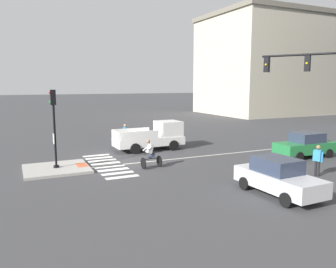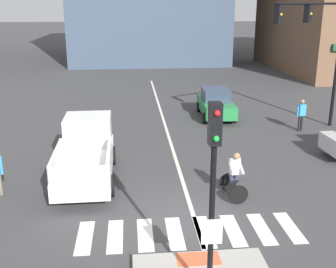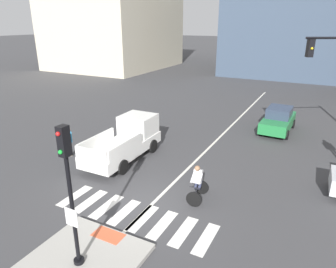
% 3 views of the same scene
% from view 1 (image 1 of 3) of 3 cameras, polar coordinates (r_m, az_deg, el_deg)
% --- Properties ---
extents(ground_plane, '(300.00, 300.00, 0.00)m').
position_cam_1_polar(ground_plane, '(21.06, -8.09, -4.96)').
color(ground_plane, '#3D3D3F').
extents(traffic_island, '(3.32, 3.53, 0.15)m').
position_cam_1_polar(traffic_island, '(20.32, -18.27, -5.58)').
color(traffic_island, '#A3A099').
rests_on(traffic_island, ground).
extents(tactile_pad_front, '(1.10, 0.60, 0.01)m').
position_cam_1_polar(tactile_pad_front, '(20.50, -14.34, -5.07)').
color(tactile_pad_front, '#DB5B38').
rests_on(tactile_pad_front, traffic_island).
extents(signal_pole, '(0.44, 0.38, 4.39)m').
position_cam_1_polar(signal_pole, '(19.86, -18.65, 2.06)').
color(signal_pole, black).
rests_on(signal_pole, traffic_island).
extents(crosswalk_stripe_a, '(0.44, 1.80, 0.01)m').
position_cam_1_polar(crosswalk_stripe_a, '(23.70, -12.02, -3.56)').
color(crosswalk_stripe_a, silver).
rests_on(crosswalk_stripe_a, ground).
extents(crosswalk_stripe_b, '(0.44, 1.80, 0.01)m').
position_cam_1_polar(crosswalk_stripe_b, '(22.88, -11.53, -3.97)').
color(crosswalk_stripe_b, silver).
rests_on(crosswalk_stripe_b, ground).
extents(crosswalk_stripe_c, '(0.44, 1.80, 0.01)m').
position_cam_1_polar(crosswalk_stripe_c, '(22.07, -11.01, -4.41)').
color(crosswalk_stripe_c, silver).
rests_on(crosswalk_stripe_c, ground).
extents(crosswalk_stripe_d, '(0.44, 1.80, 0.01)m').
position_cam_1_polar(crosswalk_stripe_d, '(21.26, -10.45, -4.88)').
color(crosswalk_stripe_d, silver).
rests_on(crosswalk_stripe_d, ground).
extents(crosswalk_stripe_e, '(0.44, 1.80, 0.01)m').
position_cam_1_polar(crosswalk_stripe_e, '(20.46, -9.85, -5.39)').
color(crosswalk_stripe_e, silver).
rests_on(crosswalk_stripe_e, ground).
extents(crosswalk_stripe_f, '(0.44, 1.80, 0.01)m').
position_cam_1_polar(crosswalk_stripe_f, '(19.65, -9.19, -5.95)').
color(crosswalk_stripe_f, silver).
rests_on(crosswalk_stripe_f, ground).
extents(crosswalk_stripe_g, '(0.44, 1.80, 0.01)m').
position_cam_1_polar(crosswalk_stripe_g, '(18.86, -8.48, -6.54)').
color(crosswalk_stripe_g, silver).
rests_on(crosswalk_stripe_g, ground).
extents(crosswalk_stripe_h, '(0.44, 1.80, 0.01)m').
position_cam_1_polar(crosswalk_stripe_h, '(18.07, -7.70, -7.19)').
color(crosswalk_stripe_h, silver).
rests_on(crosswalk_stripe_h, ground).
extents(lane_centre_line, '(0.14, 28.00, 0.01)m').
position_cam_1_polar(lane_centre_line, '(25.51, 14.15, -2.78)').
color(lane_centre_line, silver).
rests_on(lane_centre_line, ground).
extents(traffic_light_mast, '(4.62, 2.84, 6.58)m').
position_cam_1_polar(traffic_light_mast, '(18.73, 25.91, 6.80)').
color(traffic_light_mast, black).
rests_on(traffic_light_mast, ground).
extents(building_far_block, '(16.12, 18.53, 15.96)m').
position_cam_1_polar(building_far_block, '(59.36, 15.87, 11.13)').
color(building_far_block, beige).
rests_on(building_far_block, ground).
extents(car_green_eastbound_far, '(1.95, 4.15, 1.64)m').
position_cam_1_polar(car_green_eastbound_far, '(24.39, 22.15, -1.73)').
color(car_green_eastbound_far, '#237A3D').
rests_on(car_green_eastbound_far, ground).
extents(car_silver_cross_right, '(4.15, 1.95, 1.64)m').
position_cam_1_polar(car_silver_cross_right, '(15.69, 18.05, -6.89)').
color(car_silver_cross_right, silver).
rests_on(car_silver_cross_right, ground).
extents(pickup_truck_white_westbound_near, '(2.11, 5.12, 2.08)m').
position_cam_1_polar(pickup_truck_white_westbound_near, '(25.15, -2.25, -0.44)').
color(pickup_truck_white_westbound_near, white).
rests_on(pickup_truck_white_westbound_near, ground).
extents(cyclist, '(0.76, 1.15, 1.68)m').
position_cam_1_polar(cyclist, '(19.63, -2.99, -3.27)').
color(cyclist, black).
rests_on(cyclist, ground).
extents(pedestrian_at_curb_left, '(0.49, 0.37, 1.67)m').
position_cam_1_polar(pedestrian_at_curb_left, '(27.39, -7.25, 0.24)').
color(pedestrian_at_curb_left, '#6B6051').
rests_on(pedestrian_at_curb_left, ground).
extents(pedestrian_waiting_far_side, '(0.53, 0.31, 1.67)m').
position_cam_1_polar(pedestrian_waiting_far_side, '(19.53, 23.91, -3.72)').
color(pedestrian_waiting_far_side, black).
rests_on(pedestrian_waiting_far_side, ground).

